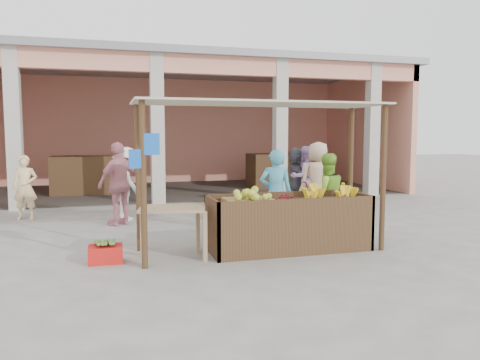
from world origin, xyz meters
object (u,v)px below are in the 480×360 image
object	(u,v)px
fruit_stall	(288,225)
vendor_green	(326,193)
red_crate	(106,254)
motorcycle	(290,203)
vendor_blue	(276,191)
side_table	(173,216)

from	to	relation	value
fruit_stall	vendor_green	xyz separation A→B (m)	(1.07, 0.79, 0.41)
red_crate	motorcycle	xyz separation A→B (m)	(3.69, 1.93, 0.33)
motorcycle	red_crate	bearing A→B (deg)	114.61
vendor_blue	vendor_green	xyz separation A→B (m)	(0.96, -0.08, -0.06)
red_crate	vendor_blue	distance (m)	3.19
side_table	vendor_green	bearing A→B (deg)	27.57
side_table	motorcycle	xyz separation A→B (m)	(2.70, 1.99, -0.19)
vendor_green	fruit_stall	bearing A→B (deg)	40.33
red_crate	vendor_blue	bearing A→B (deg)	17.02
red_crate	vendor_green	distance (m)	4.08
fruit_stall	red_crate	size ratio (longest dim) A/B	5.34
side_table	vendor_blue	size ratio (longest dim) A/B	0.63
fruit_stall	red_crate	distance (m)	2.89
vendor_blue	vendor_green	bearing A→B (deg)	-165.48
side_table	vendor_green	xyz separation A→B (m)	(2.96, 0.84, 0.16)
side_table	vendor_green	distance (m)	3.08
side_table	red_crate	size ratio (longest dim) A/B	2.24
fruit_stall	vendor_green	bearing A→B (deg)	36.68
red_crate	vendor_green	size ratio (longest dim) A/B	0.30
red_crate	motorcycle	distance (m)	4.18
vendor_green	motorcycle	distance (m)	1.23
red_crate	vendor_blue	world-z (taller)	vendor_blue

